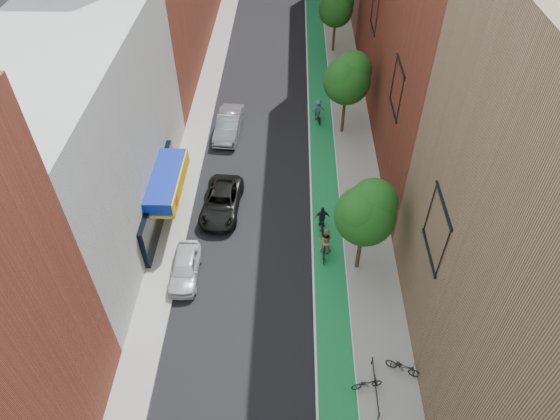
# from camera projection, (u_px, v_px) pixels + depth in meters

# --- Properties ---
(bike_lane) EXTENTS (2.00, 68.00, 0.01)m
(bike_lane) POSITION_uv_depth(u_px,v_px,m) (321.00, 118.00, 41.50)
(bike_lane) COLOR #136C3B
(bike_lane) RESTS_ON ground
(sidewalk_left) EXTENTS (2.00, 68.00, 0.15)m
(sidewalk_left) POSITION_uv_depth(u_px,v_px,m) (201.00, 116.00, 41.63)
(sidewalk_left) COLOR gray
(sidewalk_left) RESTS_ON ground
(sidewalk_right) EXTENTS (3.00, 68.00, 0.15)m
(sidewalk_right) POSITION_uv_depth(u_px,v_px,m) (351.00, 118.00, 41.40)
(sidewalk_right) COLOR gray
(sidewalk_right) RESTS_ON ground
(building_left_white) EXTENTS (8.00, 20.00, 12.00)m
(building_left_white) POSITION_uv_depth(u_px,v_px,m) (75.00, 143.00, 28.97)
(building_left_white) COLOR silver
(building_left_white) RESTS_ON ground
(tree_near) EXTENTS (3.40, 3.36, 6.42)m
(tree_near) POSITION_uv_depth(u_px,v_px,m) (366.00, 212.00, 26.73)
(tree_near) COLOR #332619
(tree_near) RESTS_ON ground
(tree_mid) EXTENTS (3.55, 3.53, 6.74)m
(tree_mid) POSITION_uv_depth(u_px,v_px,m) (348.00, 77.00, 36.66)
(tree_mid) COLOR #332619
(tree_mid) RESTS_ON ground
(tree_far) EXTENTS (3.30, 3.25, 6.21)m
(tree_far) POSITION_uv_depth(u_px,v_px,m) (337.00, 7.00, 47.02)
(tree_far) COLOR #332619
(tree_far) RESTS_ON ground
(parked_car_white) EXTENTS (1.69, 4.02, 1.36)m
(parked_car_white) POSITION_uv_depth(u_px,v_px,m) (185.00, 268.00, 29.05)
(parked_car_white) COLOR silver
(parked_car_white) RESTS_ON ground
(parked_car_black) EXTENTS (2.69, 5.32, 1.44)m
(parked_car_black) POSITION_uv_depth(u_px,v_px,m) (221.00, 202.00, 33.06)
(parked_car_black) COLOR black
(parked_car_black) RESTS_ON ground
(parked_car_silver) EXTENTS (2.15, 5.18, 1.67)m
(parked_car_silver) POSITION_uv_depth(u_px,v_px,m) (229.00, 124.00, 39.40)
(parked_car_silver) COLOR gray
(parked_car_silver) RESTS_ON ground
(cyclist_lane_near) EXTENTS (0.96, 1.88, 2.18)m
(cyclist_lane_near) POSITION_uv_depth(u_px,v_px,m) (325.00, 245.00, 30.03)
(cyclist_lane_near) COLOR black
(cyclist_lane_near) RESTS_ON ground
(cyclist_lane_mid) EXTENTS (0.96, 1.84, 1.93)m
(cyclist_lane_mid) POSITION_uv_depth(u_px,v_px,m) (322.00, 222.00, 31.70)
(cyclist_lane_mid) COLOR black
(cyclist_lane_mid) RESTS_ON ground
(cyclist_lane_far) EXTENTS (1.17, 1.76, 2.00)m
(cyclist_lane_far) POSITION_uv_depth(u_px,v_px,m) (318.00, 112.00, 40.58)
(cyclist_lane_far) COLOR black
(cyclist_lane_far) RESTS_ON ground
(parked_bike_near) EXTENTS (1.85, 1.26, 0.92)m
(parked_bike_near) POSITION_uv_depth(u_px,v_px,m) (403.00, 367.00, 24.61)
(parked_bike_near) COLOR black
(parked_bike_near) RESTS_ON sidewalk_right
(parked_bike_far) EXTENTS (1.62, 0.85, 0.81)m
(parked_bike_far) POSITION_uv_depth(u_px,v_px,m) (367.00, 384.00, 24.03)
(parked_bike_far) COLOR black
(parked_bike_far) RESTS_ON sidewalk_right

